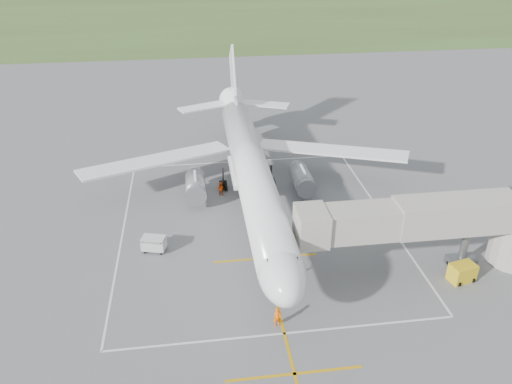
{
  "coord_description": "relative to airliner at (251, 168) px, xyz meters",
  "views": [
    {
      "loc": [
        -6.09,
        -48.42,
        28.53
      ],
      "look_at": [
        -0.08,
        -4.0,
        4.0
      ],
      "focal_mm": 35.0,
      "sensor_mm": 36.0,
      "label": 1
    }
  ],
  "objects": [
    {
      "name": "jet_bridge",
      "position": [
        15.72,
        -14.25,
        0.35
      ],
      "size": [
        23.4,
        5.0,
        7.2
      ],
      "color": "gray",
      "rests_on": "ground"
    },
    {
      "name": "gpu_unit",
      "position": [
        16.97,
        -16.36,
        -3.57
      ],
      "size": [
        2.5,
        1.99,
        1.67
      ],
      "rotation": [
        0.0,
        0.0,
        0.23
      ],
      "color": "gold",
      "rests_on": "ground"
    },
    {
      "name": "ramp_worker_nose",
      "position": [
        -0.4,
        -19.8,
        -3.51
      ],
      "size": [
        0.64,
        0.43,
        1.76
      ],
      "primitive_type": "imported",
      "rotation": [
        0.0,
        0.0,
        0.01
      ],
      "color": "#FF6108",
      "rests_on": "ground"
    },
    {
      "name": "ramp_worker_wing",
      "position": [
        -3.29,
        2.47,
        -3.58
      ],
      "size": [
        1.0,
        0.94,
        1.63
      ],
      "primitive_type": "imported",
      "rotation": [
        0.0,
        0.0,
        2.58
      ],
      "color": "#E64307",
      "rests_on": "ground"
    },
    {
      "name": "grass_strip",
      "position": [
        0.0,
        129.25,
        -4.38
      ],
      "size": [
        700.0,
        120.0,
        0.02
      ],
      "primitive_type": "cube",
      "color": "#3F5324",
      "rests_on": "ground"
    },
    {
      "name": "airliner",
      "position": [
        0.0,
        0.0,
        0.0
      ],
      "size": [
        38.93,
        46.75,
        13.52
      ],
      "color": "white",
      "rests_on": "ground"
    },
    {
      "name": "apron_markings",
      "position": [
        0.0,
        -6.57,
        -4.38
      ],
      "size": [
        28.2,
        60.0,
        0.01
      ],
      "color": "#C0880B",
      "rests_on": "ground"
    },
    {
      "name": "ground",
      "position": [
        0.0,
        -0.75,
        -4.39
      ],
      "size": [
        700.0,
        700.0,
        0.0
      ],
      "primitive_type": "plane",
      "color": "#515154",
      "rests_on": "ground"
    },
    {
      "name": "baggage_cart",
      "position": [
        -10.58,
        -8.07,
        -3.6
      ],
      "size": [
        2.5,
        1.87,
        1.55
      ],
      "rotation": [
        0.0,
        0.0,
        -0.26
      ],
      "color": "silver",
      "rests_on": "ground"
    }
  ]
}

